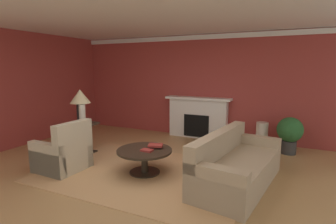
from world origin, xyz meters
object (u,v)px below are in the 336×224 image
(coffee_table, at_px, (144,156))
(side_table, at_px, (82,136))
(vase_tall_corner, at_px, (262,135))
(vase_on_side_table, at_px, (82,115))
(potted_plant, at_px, (290,132))
(armchair_near_window, at_px, (64,154))
(sofa, at_px, (236,167))
(fireplace, at_px, (198,118))
(table_lamp, at_px, (80,100))

(coffee_table, xyz_separation_m, side_table, (-1.82, 0.38, 0.06))
(vase_tall_corner, relative_size, vase_on_side_table, 1.43)
(potted_plant, bearing_deg, side_table, -154.90)
(vase_tall_corner, xyz_separation_m, vase_on_side_table, (-3.44, -2.25, 0.60))
(armchair_near_window, relative_size, side_table, 1.36)
(sofa, bearing_deg, side_table, 177.77)
(vase_on_side_table, xyz_separation_m, potted_plant, (4.04, 2.08, -0.43))
(fireplace, relative_size, table_lamp, 2.40)
(armchair_near_window, bearing_deg, sofa, 13.88)
(sofa, xyz_separation_m, side_table, (-3.41, 0.13, 0.10))
(armchair_near_window, height_order, table_lamp, table_lamp)
(sofa, relative_size, armchair_near_window, 2.33)
(side_table, height_order, potted_plant, potted_plant)
(potted_plant, bearing_deg, fireplace, 168.54)
(coffee_table, height_order, vase_tall_corner, vase_tall_corner)
(armchair_near_window, xyz_separation_m, vase_on_side_table, (-0.21, 0.77, 0.61))
(fireplace, relative_size, side_table, 2.57)
(armchair_near_window, distance_m, side_table, 0.96)
(coffee_table, relative_size, side_table, 1.43)
(potted_plant, bearing_deg, coffee_table, -135.39)
(coffee_table, relative_size, table_lamp, 1.33)
(vase_tall_corner, bearing_deg, sofa, -94.59)
(sofa, bearing_deg, vase_on_side_table, 179.77)
(side_table, relative_size, table_lamp, 0.93)
(vase_on_side_table, bearing_deg, table_lamp, 141.34)
(sofa, relative_size, table_lamp, 2.95)
(fireplace, xyz_separation_m, vase_on_side_table, (-1.73, -2.55, 0.39))
(coffee_table, xyz_separation_m, vase_tall_corner, (1.77, 2.51, -0.02))
(coffee_table, height_order, vase_on_side_table, vase_on_side_table)
(fireplace, height_order, sofa, fireplace)
(vase_on_side_table, bearing_deg, sofa, -0.23)
(potted_plant, bearing_deg, vase_on_side_table, -152.73)
(coffee_table, distance_m, vase_tall_corner, 3.07)
(armchair_near_window, bearing_deg, vase_tall_corner, 43.05)
(side_table, xyz_separation_m, table_lamp, (0.00, 0.00, 0.82))
(fireplace, height_order, table_lamp, table_lamp)
(sofa, bearing_deg, coffee_table, -171.22)
(side_table, bearing_deg, table_lamp, 90.00)
(table_lamp, height_order, potted_plant, table_lamp)
(sofa, height_order, vase_tall_corner, sofa)
(fireplace, xyz_separation_m, vase_tall_corner, (1.71, -0.30, -0.22))
(armchair_near_window, height_order, potted_plant, armchair_near_window)
(fireplace, xyz_separation_m, sofa, (1.53, -2.56, -0.24))
(potted_plant, bearing_deg, table_lamp, -154.90)
(sofa, distance_m, vase_on_side_table, 3.32)
(sofa, xyz_separation_m, vase_tall_corner, (0.18, 2.27, 0.02))
(coffee_table, bearing_deg, vase_tall_corner, 54.76)
(fireplace, relative_size, potted_plant, 2.16)
(armchair_near_window, distance_m, table_lamp, 1.33)
(table_lamp, xyz_separation_m, vase_on_side_table, (0.15, -0.12, -0.30))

